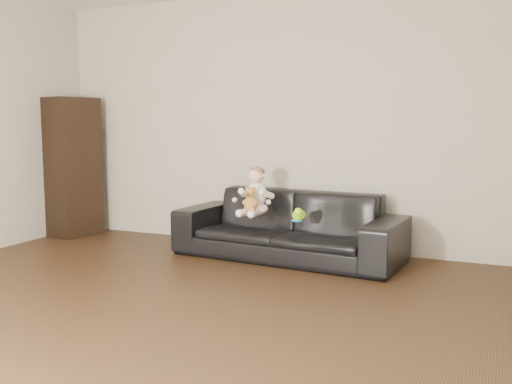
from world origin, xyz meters
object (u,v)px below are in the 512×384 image
at_px(baby, 255,194).
at_px(toy_blue_disc, 297,220).
at_px(toy_green, 299,215).
at_px(cabinet, 73,167).
at_px(toy_rattle, 300,218).
at_px(sofa, 288,226).
at_px(teddy_bear, 250,200).

height_order(baby, toy_blue_disc, baby).
bearing_deg(toy_green, toy_blue_disc, -105.43).
relative_size(cabinet, baby, 3.38).
bearing_deg(toy_rattle, toy_green, 143.97).
bearing_deg(toy_blue_disc, cabinet, 172.84).
xyz_separation_m(baby, toy_rattle, (0.49, -0.14, -0.17)).
relative_size(cabinet, toy_rattle, 25.06).
bearing_deg(toy_rattle, cabinet, 173.18).
bearing_deg(toy_rattle, sofa, 128.84).
height_order(sofa, baby, baby).
xyz_separation_m(sofa, teddy_bear, (-0.28, -0.26, 0.27)).
xyz_separation_m(teddy_bear, toy_rattle, (0.48, 0.00, -0.14)).
xyz_separation_m(sofa, baby, (-0.29, -0.12, 0.30)).
distance_m(sofa, teddy_bear, 0.46).
xyz_separation_m(teddy_bear, toy_green, (0.47, 0.01, -0.12)).
height_order(cabinet, toy_rattle, cabinet).
bearing_deg(toy_rattle, baby, 164.47).
bearing_deg(cabinet, toy_green, 1.90).
xyz_separation_m(cabinet, toy_blue_disc, (2.83, -0.36, -0.36)).
xyz_separation_m(cabinet, toy_rattle, (2.85, -0.34, -0.34)).
bearing_deg(toy_rattle, toy_blue_disc, -138.16).
bearing_deg(teddy_bear, toy_green, -3.07).
height_order(cabinet, teddy_bear, cabinet).
bearing_deg(toy_blue_disc, teddy_bear, 178.72).
distance_m(toy_green, toy_rattle, 0.02).
height_order(sofa, toy_green, sofa).
bearing_deg(sofa, toy_green, -46.95).
height_order(teddy_bear, toy_blue_disc, teddy_bear).
distance_m(cabinet, baby, 2.37).
distance_m(sofa, toy_green, 0.35).
relative_size(sofa, cabinet, 1.37).
bearing_deg(sofa, toy_blue_disc, -50.31).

